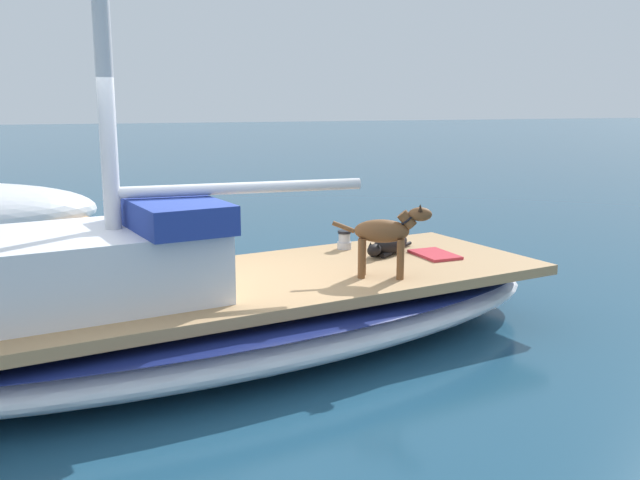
{
  "coord_description": "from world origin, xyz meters",
  "views": [
    {
      "loc": [
        -6.29,
        1.01,
        2.35
      ],
      "look_at": [
        0.0,
        -1.0,
        1.01
      ],
      "focal_mm": 39.83,
      "sensor_mm": 36.0,
      "label": 1
    }
  ],
  "objects": [
    {
      "name": "deck_towel",
      "position": [
        0.45,
        -2.44,
        0.68
      ],
      "size": [
        0.59,
        0.41,
        0.03
      ],
      "primitive_type": "cube",
      "rotation": [
        0.0,
        0.0,
        0.09
      ],
      "color": "#C6333D",
      "rests_on": "sailboat_main"
    },
    {
      "name": "ground_plane",
      "position": [
        0.0,
        0.0,
        0.0
      ],
      "size": [
        120.0,
        120.0,
        0.0
      ],
      "primitive_type": "plane",
      "color": "navy"
    },
    {
      "name": "cabin_house",
      "position": [
        -0.25,
        1.09,
        1.01
      ],
      "size": [
        1.83,
        2.47,
        0.84
      ],
      "color": "silver",
      "rests_on": "sailboat_main"
    },
    {
      "name": "dog_black",
      "position": [
        0.7,
        -2.02,
        0.77
      ],
      "size": [
        0.66,
        0.79,
        0.22
      ],
      "color": "black",
      "rests_on": "sailboat_main"
    },
    {
      "name": "sailboat_main",
      "position": [
        0.0,
        0.0,
        0.34
      ],
      "size": [
        3.96,
        7.6,
        0.66
      ],
      "color": "white",
      "rests_on": "ground"
    },
    {
      "name": "dog_brown",
      "position": [
        -0.24,
        -1.58,
        1.08
      ],
      "size": [
        0.47,
        0.88,
        0.7
      ],
      "color": "brown",
      "rests_on": "sailboat_main"
    },
    {
      "name": "deck_winch",
      "position": [
        1.08,
        -1.63,
        0.76
      ],
      "size": [
        0.16,
        0.16,
        0.21
      ],
      "color": "#B7B7BC",
      "rests_on": "sailboat_main"
    },
    {
      "name": "mooring_buoy",
      "position": [
        4.19,
        0.44,
        0.22
      ],
      "size": [
        0.44,
        0.44,
        0.44
      ],
      "primitive_type": "sphere",
      "color": "yellow",
      "rests_on": "ground"
    }
  ]
}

